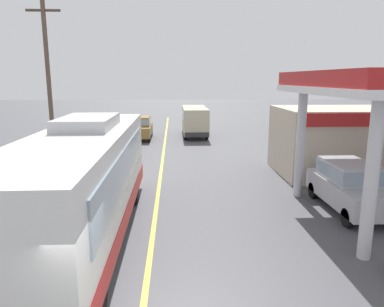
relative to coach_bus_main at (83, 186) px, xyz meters
name	(u,v)px	position (x,y,z in m)	size (l,w,h in m)	color
ground	(164,147)	(2.00, 15.14, -1.72)	(120.00, 120.00, 0.00)	#4C4C51
lane_divider_stripe	(162,163)	(2.00, 10.14, -1.72)	(0.16, 50.00, 0.01)	#D8CC4C
coach_bus_main	(83,186)	(0.00, 0.00, 0.00)	(2.60, 11.04, 3.69)	white
gas_station_roadside	(369,129)	(11.60, 5.37, 0.91)	(9.10, 11.95, 5.10)	#B21E1E
car_at_pump	(349,184)	(9.20, 2.15, -0.71)	(1.70, 4.20, 1.82)	#B2B2B7
minibus_opposing_lane	(195,119)	(4.51, 20.34, -0.25)	(2.04, 6.13, 2.44)	#BFB799
pedestrian_near_pump	(342,182)	(9.20, 2.68, -0.79)	(0.55, 0.22, 1.66)	#33333F
car_trailing_behind_bus	(141,127)	(0.02, 18.90, -0.71)	(1.70, 4.20, 1.82)	olive
utility_pole_roadside	(49,82)	(-4.16, 10.15, 2.96)	(1.80, 0.24, 9.00)	brown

